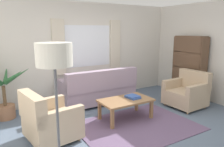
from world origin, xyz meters
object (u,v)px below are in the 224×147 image
(book_stack_on_table, at_px, (133,97))
(potted_plant, at_px, (4,96))
(couch, at_px, (99,90))
(standing_lamp, at_px, (55,68))
(bookshelf, at_px, (189,67))
(armchair_left, at_px, (49,121))
(armchair_right, at_px, (187,93))
(coffee_table, at_px, (126,102))

(book_stack_on_table, xyz_separation_m, potted_plant, (-2.37, 1.35, 0.04))
(couch, relative_size, standing_lamp, 1.08)
(couch, relative_size, bookshelf, 1.10)
(armchair_left, relative_size, potted_plant, 0.78)
(potted_plant, xyz_separation_m, standing_lamp, (0.31, -2.77, 0.99))
(armchair_left, height_order, potted_plant, potted_plant)
(couch, distance_m, potted_plant, 2.17)
(armchair_right, bearing_deg, standing_lamp, -72.91)
(armchair_left, distance_m, standing_lamp, 1.79)
(couch, bearing_deg, armchair_left, 37.38)
(armchair_left, relative_size, book_stack_on_table, 2.94)
(coffee_table, height_order, potted_plant, potted_plant)
(bookshelf, bearing_deg, standing_lamp, 112.48)
(bookshelf, height_order, standing_lamp, standing_lamp)
(standing_lamp, bearing_deg, potted_plant, 96.47)
(couch, height_order, potted_plant, potted_plant)
(armchair_left, xyz_separation_m, book_stack_on_table, (1.82, 0.06, 0.11))
(armchair_right, xyz_separation_m, coffee_table, (-1.76, 0.13, 0.03))
(armchair_right, bearing_deg, couch, -128.56)
(couch, xyz_separation_m, book_stack_on_table, (0.22, -1.17, 0.10))
(coffee_table, xyz_separation_m, book_stack_on_table, (0.19, 0.01, 0.08))
(coffee_table, xyz_separation_m, bookshelf, (2.34, 0.33, 0.50))
(book_stack_on_table, distance_m, standing_lamp, 2.71)
(bookshelf, bearing_deg, couch, 70.33)
(couch, distance_m, armchair_left, 2.02)
(armchair_left, relative_size, coffee_table, 0.86)
(armchair_right, relative_size, standing_lamp, 0.50)
(armchair_right, distance_m, potted_plant, 4.22)
(standing_lamp, bearing_deg, armchair_left, 80.20)
(armchair_right, height_order, potted_plant, potted_plant)
(couch, distance_m, book_stack_on_table, 1.19)
(bookshelf, xyz_separation_m, standing_lamp, (-4.21, -1.74, 0.62))
(armchair_left, relative_size, standing_lamp, 0.54)
(bookshelf, bearing_deg, armchair_left, 95.51)
(standing_lamp, bearing_deg, bookshelf, 22.48)
(armchair_left, height_order, book_stack_on_table, armchair_left)
(couch, xyz_separation_m, standing_lamp, (-1.84, -2.59, 1.13))
(potted_plant, bearing_deg, armchair_left, -68.74)
(potted_plant, distance_m, standing_lamp, 2.96)
(armchair_right, height_order, standing_lamp, standing_lamp)
(bookshelf, bearing_deg, armchair_right, 128.78)
(coffee_table, bearing_deg, armchair_left, -178.27)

